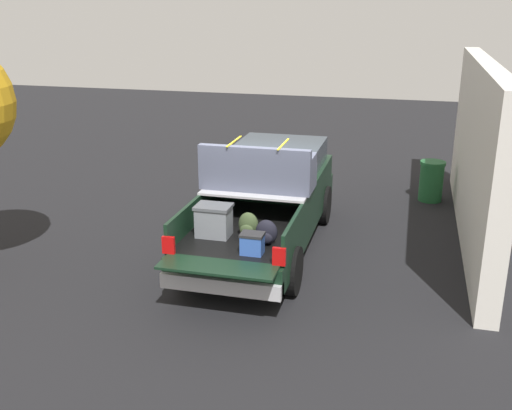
{
  "coord_description": "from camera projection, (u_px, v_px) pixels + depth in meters",
  "views": [
    {
      "loc": [
        -10.67,
        -2.62,
        4.63
      ],
      "look_at": [
        -0.6,
        0.0,
        1.1
      ],
      "focal_mm": 42.38,
      "sensor_mm": 36.0,
      "label": 1
    }
  ],
  "objects": [
    {
      "name": "building_facade",
      "position": [
        477.0,
        152.0,
        12.08
      ],
      "size": [
        8.07,
        0.36,
        3.52
      ],
      "primitive_type": "cube",
      "color": "silver",
      "rests_on": "ground_plane"
    },
    {
      "name": "trash_can",
      "position": [
        431.0,
        181.0,
        14.59
      ],
      "size": [
        0.6,
        0.6,
        0.98
      ],
      "color": "#1E592D",
      "rests_on": "ground_plane"
    },
    {
      "name": "ground_plane",
      "position": [
        264.0,
        248.0,
        11.89
      ],
      "size": [
        40.0,
        40.0,
        0.0
      ],
      "primitive_type": "plane",
      "color": "black"
    },
    {
      "name": "pickup_truck",
      "position": [
        268.0,
        197.0,
        11.91
      ],
      "size": [
        6.05,
        2.06,
        2.23
      ],
      "color": "black",
      "rests_on": "ground_plane"
    }
  ]
}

